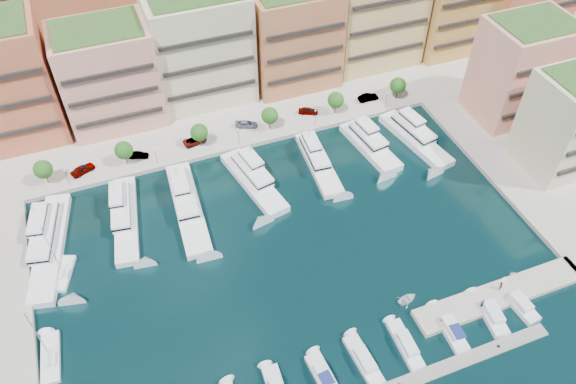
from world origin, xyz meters
name	(u,v)px	position (x,y,z in m)	size (l,w,h in m)	color
ground	(291,251)	(0.00, 0.00, 0.00)	(400.00, 400.00, 0.00)	black
north_quay	(203,73)	(0.00, 62.00, 0.00)	(220.00, 64.00, 2.00)	#9E998E
finger_pier	(499,296)	(30.00, -22.00, 0.00)	(32.00, 5.00, 2.00)	#9E998E
apartment_1	(2,83)	(-44.00, 51.99, 14.31)	(20.00, 16.50, 26.80)	#CD5E44
apartment_2	(108,76)	(-23.00, 49.99, 12.31)	(20.00, 15.50, 22.80)	#E79E81
apartment_3	(200,46)	(-2.00, 51.99, 13.81)	(22.00, 16.50, 25.80)	beige
apartment_4	(293,36)	(20.00, 49.99, 12.81)	(20.00, 15.50, 23.80)	#C27D48
apartment_5	(374,10)	(42.00, 51.99, 14.31)	(22.00, 16.50, 26.80)	tan
apartment_6	(454,6)	(64.00, 49.99, 12.31)	(20.00, 15.50, 22.80)	#C18746
apartment_east_a	(521,69)	(62.00, 19.99, 12.31)	(18.00, 14.50, 22.80)	#E79E81
backblock_1	(81,10)	(-25.00, 74.00, 16.00)	(26.00, 18.00, 30.00)	#C27D48
tree_0	(43,169)	(-40.00, 33.50, 4.74)	(3.80, 3.80, 5.65)	#473323
tree_1	(124,150)	(-24.00, 33.50, 4.74)	(3.80, 3.80, 5.65)	#473323
tree_2	(199,132)	(-8.00, 33.50, 4.74)	(3.80, 3.80, 5.65)	#473323
tree_3	(270,116)	(8.00, 33.50, 4.74)	(3.80, 3.80, 5.65)	#473323
tree_4	(336,100)	(24.00, 33.50, 4.74)	(3.80, 3.80, 5.65)	#473323
tree_5	(398,85)	(40.00, 33.50, 4.74)	(3.80, 3.80, 5.65)	#473323
lamppost_0	(66,175)	(-36.00, 31.20, 3.83)	(0.30, 0.30, 4.20)	black
lamppost_1	(156,154)	(-18.00, 31.20, 3.83)	(0.30, 0.30, 4.20)	black
lamppost_2	(238,134)	(0.00, 31.20, 3.83)	(0.30, 0.30, 4.20)	black
lamppost_3	(315,115)	(18.00, 31.20, 3.83)	(0.30, 0.30, 4.20)	black
lamppost_4	(387,98)	(36.00, 31.20, 3.83)	(0.30, 0.30, 4.20)	black
yacht_0	(49,241)	(-41.12, 17.28, 1.21)	(9.80, 25.98, 7.30)	white
yacht_1	(125,215)	(-26.97, 18.82, 1.09)	(7.29, 22.47, 7.30)	white
yacht_2	(187,203)	(-15.09, 17.72, 1.21)	(6.31, 24.88, 7.30)	white
yacht_3	(253,178)	(-0.77, 19.67, 1.21)	(8.68, 20.90, 7.30)	white
yacht_4	(317,160)	(13.83, 19.93, 1.09)	(5.85, 19.97, 7.30)	white
yacht_5	(369,143)	(26.51, 20.95, 1.21)	(7.16, 18.07, 7.30)	white
yacht_6	(414,136)	(36.93, 19.62, 1.21)	(8.17, 20.98, 7.30)	white
cruiser_4	(323,375)	(-4.18, -24.60, 0.57)	(3.15, 7.70, 2.66)	silver
cruiser_5	(364,361)	(2.74, -24.60, 0.55)	(3.09, 9.30, 2.55)	silver
cruiser_6	(406,345)	(10.18, -24.60, 0.55)	(2.77, 9.13, 2.55)	silver
cruiser_7	(450,329)	(18.38, -24.62, 0.57)	(3.02, 9.19, 2.66)	silver
cruiser_8	(491,314)	(26.26, -24.60, 0.55)	(3.86, 9.01, 2.55)	silver
cruiser_9	(518,303)	(31.85, -24.59, 0.55)	(3.32, 8.43, 2.55)	silver
sailboat_2	(64,274)	(-39.52, 9.43, 0.32)	(5.12, 8.07, 13.20)	white
sailboat_1	(51,358)	(-42.96, -6.54, 0.31)	(3.46, 9.18, 13.20)	white
tender_3	(513,274)	(34.90, -19.00, 0.36)	(1.19, 1.38, 0.73)	beige
tender_0	(407,299)	(14.78, -17.01, 0.38)	(2.60, 3.64, 0.75)	silver
car_0	(83,169)	(-32.96, 34.08, 1.86)	(2.03, 5.05, 1.72)	gray
car_1	(139,155)	(-21.31, 34.48, 1.66)	(1.40, 4.01, 1.32)	gray
car_2	(195,140)	(-8.93, 34.81, 1.73)	(2.42, 5.24, 1.46)	gray
car_3	(246,124)	(3.32, 36.20, 1.71)	(1.99, 4.88, 1.42)	gray
car_4	(308,111)	(18.15, 35.67, 1.76)	(1.80, 4.47, 1.52)	gray
car_5	(368,97)	(33.45, 35.26, 1.81)	(1.71, 4.89, 1.61)	gray
person_0	(483,303)	(25.43, -22.96, 1.83)	(0.61, 0.40, 1.67)	#283350
person_1	(500,286)	(30.19, -21.14, 1.95)	(0.92, 0.72, 1.90)	brown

